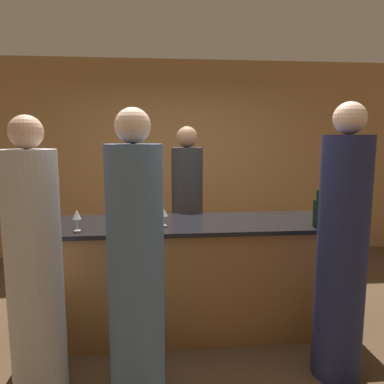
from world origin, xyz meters
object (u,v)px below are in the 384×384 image
Objects in this scene: guest_0 at (136,268)px; guest_1 at (342,253)px; guest_2 at (35,270)px; wine_bottle_0 at (317,212)px; bartender at (187,217)px.

guest_0 is 1.42m from guest_1.
guest_2 reaches higher than wine_bottle_0.
bartender is at bearing 132.88° from wine_bottle_0.
guest_2 is (-2.08, 0.01, -0.05)m from guest_1.
guest_0 is 0.97× the size of guest_1.
guest_1 is (1.42, 0.08, 0.03)m from guest_0.
guest_0 is at bearing -158.43° from wine_bottle_0.
bartender is 1.47m from wine_bottle_0.
bartender is at bearing 54.02° from guest_2.
guest_0 reaches higher than guest_2.
guest_0 is at bearing -176.93° from guest_1.
guest_1 is 6.41× the size of wine_bottle_0.
guest_1 reaches higher than guest_2.
wine_bottle_0 is (0.03, 0.50, 0.19)m from guest_1.
bartender is at bearing 73.96° from guest_0.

